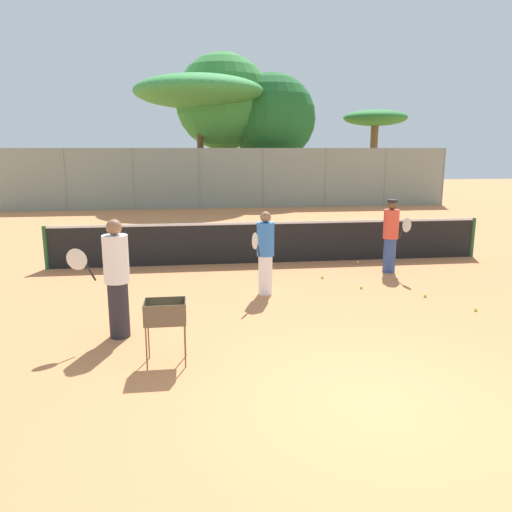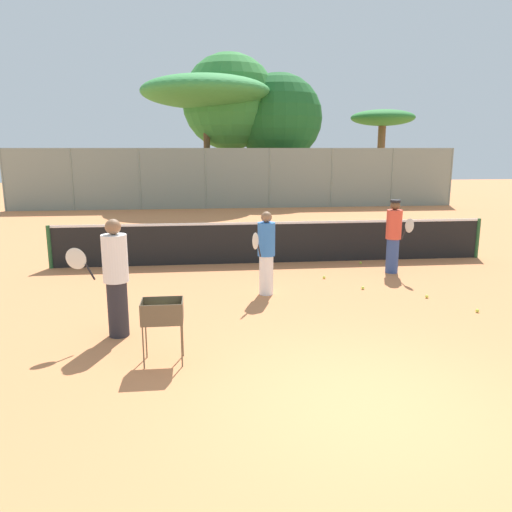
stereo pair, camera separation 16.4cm
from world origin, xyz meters
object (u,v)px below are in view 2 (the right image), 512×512
tennis_net (274,241)px  player_yellow_shirt (266,252)px  parked_car (297,190)px  ball_cart (162,316)px  player_red_cap (116,277)px  player_white_outfit (394,235)px

tennis_net → player_yellow_shirt: 2.89m
tennis_net → parked_car: parked_car is taller
tennis_net → ball_cart: (-2.41, -5.93, 0.11)m
ball_cart → player_red_cap: bearing=125.5°
player_white_outfit → ball_cart: 6.82m
player_white_outfit → player_red_cap: 6.79m
tennis_net → parked_car: 15.28m
ball_cart → parked_car: 21.62m
player_yellow_shirt → parked_car: (4.07, 17.69, -0.21)m
ball_cart → tennis_net: bearing=67.9°
player_white_outfit → parked_car: bearing=160.6°
player_yellow_shirt → ball_cart: 3.62m
player_white_outfit → player_yellow_shirt: 3.54m
player_red_cap → player_white_outfit: bearing=-161.7°
player_white_outfit → player_red_cap: player_red_cap is taller
player_white_outfit → tennis_net: bearing=-133.7°
tennis_net → parked_car: (3.50, 14.87, 0.10)m
player_white_outfit → ball_cart: bearing=-64.4°
player_white_outfit → player_yellow_shirt: (-3.22, -1.45, -0.03)m
parked_car → player_yellow_shirt: bearing=-103.0°
tennis_net → player_red_cap: bearing=-123.4°
tennis_net → player_red_cap: player_red_cap is taller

